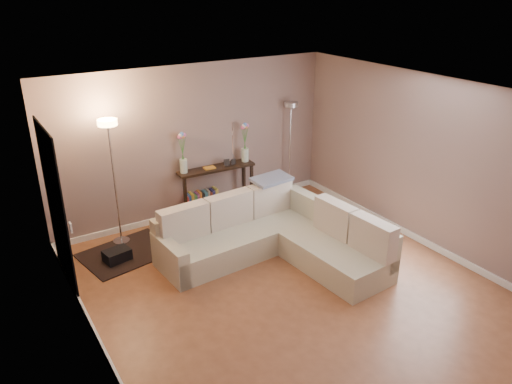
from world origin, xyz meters
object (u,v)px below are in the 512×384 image
console_table (212,187)px  floor_lamp_lit (112,158)px  sectional_sofa (273,236)px  floor_lamp_unlit (290,130)px

console_table → floor_lamp_lit: 1.97m
sectional_sofa → floor_lamp_lit: 2.64m
console_table → floor_lamp_lit: bearing=-172.5°
floor_lamp_unlit → floor_lamp_lit: bearing=-176.9°
sectional_sofa → floor_lamp_unlit: (1.56, 1.78, 0.94)m
floor_lamp_lit → floor_lamp_unlit: 3.37m
console_table → floor_lamp_unlit: (1.63, -0.05, 0.79)m
floor_lamp_unlit → sectional_sofa: bearing=-131.2°
console_table → sectional_sofa: bearing=-87.8°
floor_lamp_unlit → console_table: bearing=178.4°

